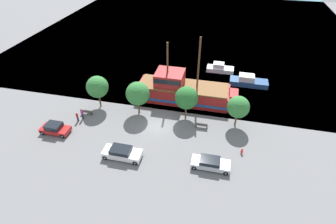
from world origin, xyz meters
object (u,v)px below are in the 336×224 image
moored_boat_outer (248,81)px  pedestrian_walking_near (82,114)px  bench_promenade_west (86,112)px  moored_boat_dockside (220,68)px  parked_car_curb_mid (122,153)px  fire_hydrant (242,151)px  pirate_ship (182,90)px  parked_car_curb_front (210,163)px  pedestrian_walking_far (77,117)px  bench_promenade_east (202,125)px  parked_car_curb_rear (55,128)px

moored_boat_outer → pedestrian_walking_near: 28.56m
bench_promenade_west → pedestrian_walking_near: pedestrian_walking_near is taller
moored_boat_dockside → parked_car_curb_mid: 27.60m
moored_boat_outer → parked_car_curb_mid: size_ratio=1.36×
fire_hydrant → pedestrian_walking_near: bearing=174.9°
pirate_ship → parked_car_curb_front: (6.01, -13.67, -1.04)m
bench_promenade_west → pedestrian_walking_far: bearing=-104.5°
moored_boat_outer → parked_car_curb_front: 21.35m
moored_boat_outer → fire_hydrant: (-0.97, -17.69, -0.27)m
pedestrian_walking_far → pirate_ship: bearing=33.8°
fire_hydrant → pirate_ship: bearing=132.6°
pirate_ship → parked_car_curb_front: 14.97m
fire_hydrant → bench_promenade_west: 23.10m
parked_car_curb_front → parked_car_curb_mid: (-10.78, -0.79, 0.06)m
pirate_ship → pedestrian_walking_near: 15.75m
fire_hydrant → parked_car_curb_mid: bearing=-164.7°
moored_boat_dockside → pedestrian_walking_far: bearing=-133.2°
pirate_ship → parked_car_curb_front: size_ratio=3.52×
bench_promenade_east → pedestrian_walking_far: (-17.79, -2.57, 0.34)m
moored_boat_dockside → bench_promenade_east: size_ratio=3.08×
moored_boat_outer → parked_car_curb_front: moored_boat_outer is taller
pirate_ship → moored_boat_dockside: bearing=64.2°
moored_boat_dockside → pedestrian_walking_near: (-18.67, -19.65, 0.28)m
parked_car_curb_mid → bench_promenade_west: size_ratio=2.91×
parked_car_curb_mid → pedestrian_walking_far: bearing=149.1°
pedestrian_walking_near → bench_promenade_east: bearing=6.2°
fire_hydrant → bench_promenade_west: bench_promenade_west is taller
pedestrian_walking_near → fire_hydrant: bearing=-5.1°
pirate_ship → bench_promenade_east: bearing=-57.9°
parked_car_curb_front → parked_car_curb_mid: 10.81m
fire_hydrant → parked_car_curb_front: bearing=-139.2°
pedestrian_walking_far → bench_promenade_east: bearing=8.2°
parked_car_curb_mid → fire_hydrant: parked_car_curb_mid is taller
bench_promenade_east → bench_promenade_west: same height
parked_car_curb_front → pedestrian_walking_near: (-19.27, 5.21, 0.24)m
pedestrian_walking_far → parked_car_curb_front: bearing=-13.0°
bench_promenade_west → pedestrian_walking_near: 1.21m
parked_car_curb_front → fire_hydrant: (3.66, 3.15, -0.25)m
bench_promenade_east → bench_promenade_west: size_ratio=1.00×
parked_car_curb_mid → pedestrian_walking_far: size_ratio=3.09×
parked_car_curb_front → fire_hydrant: 4.84m
pedestrian_walking_far → pedestrian_walking_near: bearing=58.9°
moored_boat_outer → bench_promenade_west: size_ratio=3.97×
parked_car_curb_mid → pedestrian_walking_far: 10.38m
moored_boat_dockside → parked_car_curb_front: size_ratio=1.12×
parked_car_curb_mid → bench_promenade_east: bearing=41.6°
fire_hydrant → moored_boat_outer: bearing=86.8°
pirate_ship → parked_car_curb_mid: size_ratio=3.32×
parked_car_curb_rear → bench_promenade_west: (2.22, 4.80, -0.28)m
pirate_ship → bench_promenade_east: 7.86m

